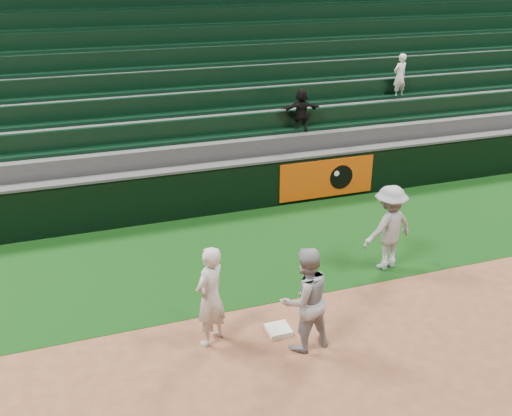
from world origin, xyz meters
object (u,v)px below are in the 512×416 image
Objects in this scene: first_baseman at (210,296)px; base_coach at (389,228)px; first_base at (278,330)px; baserunner at (305,299)px.

base_coach is (3.99, 1.22, 0.03)m from first_baseman.
base_coach is at bearing 160.04° from first_baseman.
first_base is at bearing 13.41° from base_coach.
baserunner is at bearing -63.22° from first_base.
first_baseman is 1.50m from baserunner.
baserunner is 3.19m from base_coach.
first_base is 3.27m from base_coach.
baserunner reaches higher than first_baseman.
baserunner is at bearing 118.97° from first_baseman.
base_coach is (2.62, 1.83, 0.00)m from baserunner.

